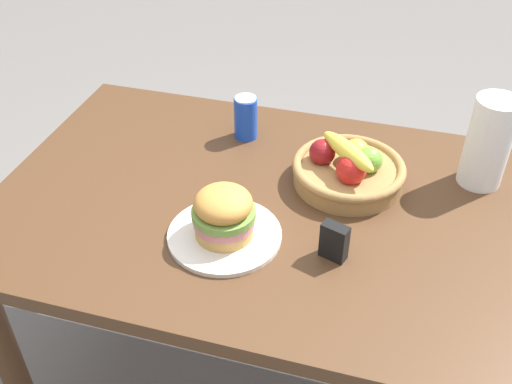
# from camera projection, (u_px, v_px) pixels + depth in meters

# --- Properties ---
(ground_plane) EXTENTS (8.00, 8.00, 0.00)m
(ground_plane) POSITION_uv_depth(u_px,v_px,m) (269.00, 380.00, 1.95)
(ground_plane) COLOR slate
(dining_table) EXTENTS (1.40, 0.90, 0.75)m
(dining_table) POSITION_uv_depth(u_px,v_px,m) (272.00, 232.00, 1.55)
(dining_table) COLOR #4C301C
(dining_table) RESTS_ON ground_plane
(plate) EXTENTS (0.27, 0.27, 0.01)m
(plate) POSITION_uv_depth(u_px,v_px,m) (225.00, 235.00, 1.39)
(plate) COLOR silver
(plate) RESTS_ON dining_table
(sandwich) EXTENTS (0.15, 0.15, 0.12)m
(sandwich) POSITION_uv_depth(u_px,v_px,m) (224.00, 213.00, 1.34)
(sandwich) COLOR tan
(sandwich) RESTS_ON plate
(soda_can) EXTENTS (0.07, 0.07, 0.13)m
(soda_can) POSITION_uv_depth(u_px,v_px,m) (246.00, 118.00, 1.69)
(soda_can) COLOR blue
(soda_can) RESTS_ON dining_table
(fruit_basket) EXTENTS (0.29, 0.29, 0.14)m
(fruit_basket) POSITION_uv_depth(u_px,v_px,m) (349.00, 169.00, 1.53)
(fruit_basket) COLOR #9E7542
(fruit_basket) RESTS_ON dining_table
(paper_towel_roll) EXTENTS (0.11, 0.11, 0.24)m
(paper_towel_roll) POSITION_uv_depth(u_px,v_px,m) (488.00, 142.00, 1.49)
(paper_towel_roll) COLOR white
(paper_towel_roll) RESTS_ON dining_table
(napkin_holder) EXTENTS (0.07, 0.05, 0.09)m
(napkin_holder) POSITION_uv_depth(u_px,v_px,m) (334.00, 242.00, 1.31)
(napkin_holder) COLOR black
(napkin_holder) RESTS_ON dining_table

